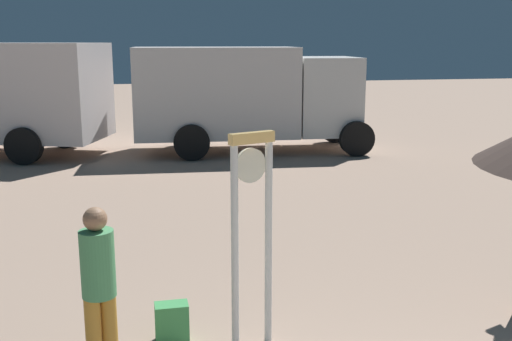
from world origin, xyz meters
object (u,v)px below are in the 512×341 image
object	(u,v)px
standing_clock	(252,222)
box_truck_near	(244,94)
person_near_clock	(99,283)
backpack	(172,323)

from	to	relation	value
standing_clock	box_truck_near	xyz separation A→B (m)	(1.95, 10.41, 0.27)
person_near_clock	backpack	bearing A→B (deg)	36.06
person_near_clock	backpack	size ratio (longest dim) A/B	3.87
box_truck_near	person_near_clock	bearing A→B (deg)	-107.50
backpack	box_truck_near	size ratio (longest dim) A/B	0.06
standing_clock	backpack	bearing A→B (deg)	161.00
standing_clock	box_truck_near	size ratio (longest dim) A/B	0.34
standing_clock	backpack	xyz separation A→B (m)	(-0.75, 0.26, -1.07)
standing_clock	box_truck_near	world-z (taller)	box_truck_near
box_truck_near	backpack	bearing A→B (deg)	-104.92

